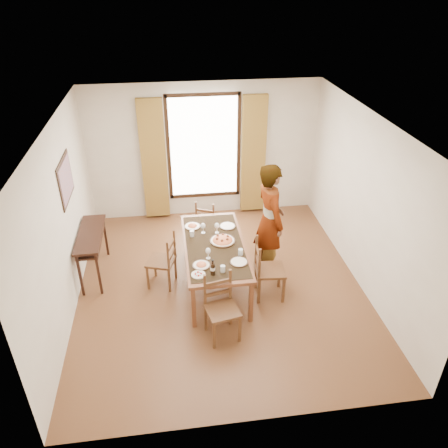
{
  "coord_description": "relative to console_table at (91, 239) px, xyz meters",
  "views": [
    {
      "loc": [
        -0.71,
        -5.58,
        4.48
      ],
      "look_at": [
        0.09,
        0.25,
        1.0
      ],
      "focal_mm": 35.0,
      "sensor_mm": 36.0,
      "label": 1
    }
  ],
  "objects": [
    {
      "name": "dining_table",
      "position": [
        1.95,
        -0.54,
        0.01
      ],
      "size": [
        0.94,
        2.0,
        0.76
      ],
      "color": "brown",
      "rests_on": "ground"
    },
    {
      "name": "wine_glass_b",
      "position": [
        2.03,
        -0.2,
        0.16
      ],
      "size": [
        0.08,
        0.08,
        0.18
      ],
      "primitive_type": null,
      "color": "white",
      "rests_on": "dining_table"
    },
    {
      "name": "ground",
      "position": [
        2.03,
        -0.6,
        -0.68
      ],
      "size": [
        5.0,
        5.0,
        0.0
      ],
      "primitive_type": "plane",
      "color": "#582D1B",
      "rests_on": "ground"
    },
    {
      "name": "man",
      "position": [
        2.88,
        -0.28,
        0.28
      ],
      "size": [
        0.87,
        0.71,
        1.94
      ],
      "primitive_type": "imported",
      "rotation": [
        0.0,
        0.0,
        1.75
      ],
      "color": "#919499",
      "rests_on": "ground"
    },
    {
      "name": "caprese_plate",
      "position": [
        1.63,
        -1.28,
        0.09
      ],
      "size": [
        0.2,
        0.2,
        0.04
      ],
      "primitive_type": null,
      "color": "silver",
      "rests_on": "dining_table"
    },
    {
      "name": "plate_ne",
      "position": [
        2.23,
        -0.03,
        0.1
      ],
      "size": [
        0.27,
        0.27,
        0.05
      ],
      "primitive_type": null,
      "color": "silver",
      "rests_on": "dining_table"
    },
    {
      "name": "tumbler_c",
      "position": [
        1.98,
        -1.25,
        0.12
      ],
      "size": [
        0.07,
        0.07,
        0.1
      ],
      "primitive_type": "cylinder",
      "color": "silver",
      "rests_on": "dining_table"
    },
    {
      "name": "chair_west",
      "position": [
        1.13,
        -0.43,
        -0.25
      ],
      "size": [
        0.52,
        0.52,
        0.93
      ],
      "rotation": [
        0.0,
        0.0,
        -1.89
      ],
      "color": "brown",
      "rests_on": "ground"
    },
    {
      "name": "wine_glass_a",
      "position": [
        1.81,
        -0.9,
        0.16
      ],
      "size": [
        0.08,
        0.08,
        0.18
      ],
      "primitive_type": null,
      "color": "white",
      "rests_on": "dining_table"
    },
    {
      "name": "wine_bottle",
      "position": [
        1.84,
        -1.29,
        0.2
      ],
      "size": [
        0.07,
        0.07,
        0.25
      ],
      "primitive_type": null,
      "color": "black",
      "rests_on": "dining_table"
    },
    {
      "name": "tumbler_b",
      "position": [
        1.62,
        -0.25,
        0.12
      ],
      "size": [
        0.07,
        0.07,
        0.1
      ],
      "primitive_type": "cylinder",
      "color": "silver",
      "rests_on": "dining_table"
    },
    {
      "name": "console_table",
      "position": [
        0.0,
        0.0,
        0.0
      ],
      "size": [
        0.38,
        1.2,
        0.8
      ],
      "color": "black",
      "rests_on": "ground"
    },
    {
      "name": "room_shell",
      "position": [
        2.03,
        -0.47,
        0.86
      ],
      "size": [
        4.6,
        5.1,
        2.74
      ],
      "color": "silver",
      "rests_on": "ground"
    },
    {
      "name": "tumbler_a",
      "position": [
        2.3,
        -0.87,
        0.12
      ],
      "size": [
        0.07,
        0.07,
        0.1
      ],
      "primitive_type": "cylinder",
      "color": "silver",
      "rests_on": "dining_table"
    },
    {
      "name": "wine_glass_c",
      "position": [
        1.81,
        -0.17,
        0.16
      ],
      "size": [
        0.08,
        0.08,
        0.18
      ],
      "primitive_type": null,
      "color": "white",
      "rests_on": "dining_table"
    },
    {
      "name": "plate_nw",
      "position": [
        1.65,
        0.04,
        0.1
      ],
      "size": [
        0.27,
        0.27,
        0.05
      ],
      "primitive_type": null,
      "color": "silver",
      "rests_on": "dining_table"
    },
    {
      "name": "pasta_platter",
      "position": [
        2.08,
        -0.47,
        0.12
      ],
      "size": [
        0.4,
        0.4,
        0.1
      ],
      "primitive_type": null,
      "color": "red",
      "rests_on": "dining_table"
    },
    {
      "name": "chair_south",
      "position": [
        1.91,
        -1.68,
        -0.24
      ],
      "size": [
        0.5,
        0.5,
        0.96
      ],
      "rotation": [
        0.0,
        0.0,
        0.2
      ],
      "color": "brown",
      "rests_on": "ground"
    },
    {
      "name": "chair_north",
      "position": [
        1.97,
        0.78,
        -0.28
      ],
      "size": [
        0.5,
        0.5,
        0.86
      ],
      "rotation": [
        0.0,
        0.0,
        2.73
      ],
      "color": "brown",
      "rests_on": "ground"
    },
    {
      "name": "chair_east",
      "position": [
        2.72,
        -0.93,
        -0.22
      ],
      "size": [
        0.47,
        0.47,
        1.0
      ],
      "rotation": [
        0.0,
        0.0,
        1.49
      ],
      "color": "brown",
      "rests_on": "ground"
    },
    {
      "name": "plate_sw",
      "position": [
        1.69,
        -1.07,
        0.1
      ],
      "size": [
        0.27,
        0.27,
        0.05
      ],
      "primitive_type": null,
      "color": "silver",
      "rests_on": "dining_table"
    },
    {
      "name": "plate_se",
      "position": [
        2.24,
        -1.07,
        0.1
      ],
      "size": [
        0.27,
        0.27,
        0.05
      ],
      "primitive_type": null,
      "color": "silver",
      "rests_on": "dining_table"
    }
  ]
}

